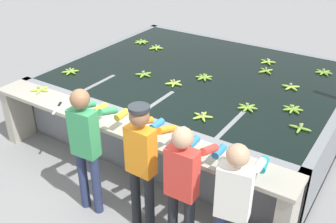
{
  "coord_description": "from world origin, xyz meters",
  "views": [
    {
      "loc": [
        2.78,
        -3.01,
        3.39
      ],
      "look_at": [
        0.0,
        1.24,
        0.64
      ],
      "focal_mm": 42.0,
      "sensor_mm": 36.0,
      "label": 1
    }
  ],
  "objects": [
    {
      "name": "wash_tank",
      "position": [
        0.0,
        2.24,
        0.45
      ],
      "size": [
        4.47,
        3.61,
        0.92
      ],
      "color": "gray",
      "rests_on": "ground"
    },
    {
      "name": "banana_bunch_floating_10",
      "position": [
        -0.12,
        1.6,
        0.93
      ],
      "size": [
        0.27,
        0.28,
        0.08
      ],
      "color": "#9EC642",
      "rests_on": "wash_tank"
    },
    {
      "name": "ground_plane",
      "position": [
        0.0,
        0.0,
        0.0
      ],
      "size": [
        80.0,
        80.0,
        0.0
      ],
      "primitive_type": "plane",
      "color": "gray",
      "rests_on": "ground"
    },
    {
      "name": "worker_1",
      "position": [
        0.66,
        -0.26,
        0.96
      ],
      "size": [
        0.42,
        0.72,
        1.59
      ],
      "color": "#1E2328",
      "rests_on": "ground"
    },
    {
      "name": "banana_bunch_floating_1",
      "position": [
        1.67,
        3.29,
        0.93
      ],
      "size": [
        0.28,
        0.28,
        0.08
      ],
      "color": "#75A333",
      "rests_on": "wash_tank"
    },
    {
      "name": "banana_bunch_floating_12",
      "position": [
        0.87,
        2.83,
        0.93
      ],
      "size": [
        0.25,
        0.25,
        0.08
      ],
      "color": "#7FAD33",
      "rests_on": "wash_tank"
    },
    {
      "name": "banana_bunch_floating_7",
      "position": [
        1.4,
        2.44,
        0.93
      ],
      "size": [
        0.27,
        0.28,
        0.08
      ],
      "color": "#9EC642",
      "rests_on": "wash_tank"
    },
    {
      "name": "work_ledge",
      "position": [
        0.0,
        0.23,
        0.65
      ],
      "size": [
        4.47,
        0.45,
        0.92
      ],
      "color": "#A8A393",
      "rests_on": "ground"
    },
    {
      "name": "banana_bunch_floating_2",
      "position": [
        1.64,
        1.76,
        0.93
      ],
      "size": [
        0.28,
        0.28,
        0.08
      ],
      "color": "#75A333",
      "rests_on": "wash_tank"
    },
    {
      "name": "banana_bunch_floating_8",
      "position": [
        0.74,
        0.92,
        0.93
      ],
      "size": [
        0.28,
        0.27,
        0.08
      ],
      "color": "#93BC3D",
      "rests_on": "wash_tank"
    },
    {
      "name": "knife_0",
      "position": [
        -0.43,
        0.17,
        0.93
      ],
      "size": [
        0.22,
        0.3,
        0.02
      ],
      "color": "silver",
      "rests_on": "work_ledge"
    },
    {
      "name": "banana_bunch_floating_13",
      "position": [
        0.15,
        2.05,
        0.93
      ],
      "size": [
        0.28,
        0.28,
        0.08
      ],
      "color": "#75A333",
      "rests_on": "wash_tank"
    },
    {
      "name": "knife_1",
      "position": [
        -1.04,
        0.11,
        0.93
      ],
      "size": [
        0.2,
        0.32,
        0.02
      ],
      "color": "silver",
      "rests_on": "work_ledge"
    },
    {
      "name": "worker_3",
      "position": [
        1.75,
        -0.32,
        0.93
      ],
      "size": [
        0.48,
        0.74,
        1.56
      ],
      "color": "navy",
      "rests_on": "ground"
    },
    {
      "name": "banana_bunch_floating_3",
      "position": [
        -1.71,
        2.91,
        0.93
      ],
      "size": [
        0.28,
        0.28,
        0.08
      ],
      "color": "#7FAD33",
      "rests_on": "wash_tank"
    },
    {
      "name": "banana_bunch_floating_0",
      "position": [
        -1.28,
        2.78,
        0.93
      ],
      "size": [
        0.28,
        0.27,
        0.08
      ],
      "color": "#9EC642",
      "rests_on": "wash_tank"
    },
    {
      "name": "worker_2",
      "position": [
        1.21,
        -0.32,
        0.92
      ],
      "size": [
        0.41,
        0.71,
        1.55
      ],
      "color": "#1E2328",
      "rests_on": "ground"
    },
    {
      "name": "banana_bunch_floating_6",
      "position": [
        -1.78,
        1.07,
        0.93
      ],
      "size": [
        0.28,
        0.28,
        0.08
      ],
      "color": "#7FAD33",
      "rests_on": "wash_tank"
    },
    {
      "name": "banana_bunch_floating_5",
      "position": [
        -0.71,
        1.62,
        0.93
      ],
      "size": [
        0.27,
        0.28,
        0.08
      ],
      "color": "#75A333",
      "rests_on": "wash_tank"
    },
    {
      "name": "worker_0",
      "position": [
        -0.05,
        -0.36,
        0.97
      ],
      "size": [
        0.43,
        0.72,
        1.63
      ],
      "color": "navy",
      "rests_on": "ground"
    },
    {
      "name": "banana_bunch_ledge_0",
      "position": [
        -1.64,
        0.32,
        0.94
      ],
      "size": [
        0.28,
        0.27,
        0.08
      ],
      "color": "#9EC642",
      "rests_on": "work_ledge"
    },
    {
      "name": "banana_bunch_floating_9",
      "position": [
        1.87,
        1.32,
        0.93
      ],
      "size": [
        0.28,
        0.28,
        0.08
      ],
      "color": "#75A333",
      "rests_on": "wash_tank"
    },
    {
      "name": "banana_bunch_floating_11",
      "position": [
        0.74,
        3.23,
        0.93
      ],
      "size": [
        0.28,
        0.27,
        0.08
      ],
      "color": "#93BC3D",
      "rests_on": "wash_tank"
    },
    {
      "name": "banana_bunch_floating_4",
      "position": [
        1.12,
        1.47,
        0.93
      ],
      "size": [
        0.28,
        0.28,
        0.08
      ],
      "color": "#75A333",
      "rests_on": "wash_tank"
    }
  ]
}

